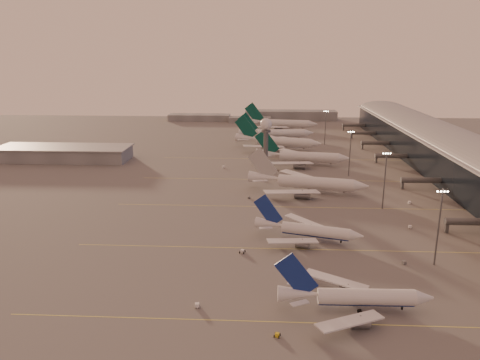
{
  "coord_description": "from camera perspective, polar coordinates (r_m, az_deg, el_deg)",
  "views": [
    {
      "loc": [
        4.01,
        -137.85,
        64.44
      ],
      "look_at": [
        -6.31,
        59.19,
        10.66
      ],
      "focal_mm": 35.0,
      "sensor_mm": 36.0,
      "label": 1
    }
  ],
  "objects": [
    {
      "name": "ground",
      "position": [
        152.22,
        1.22,
        -9.8
      ],
      "size": [
        700.0,
        700.0,
        0.0
      ],
      "primitive_type": "plane",
      "color": "#595656",
      "rests_on": "ground"
    },
    {
      "name": "taxiway_markings",
      "position": [
        205.93,
        10.11,
        -3.23
      ],
      "size": [
        180.0,
        185.25,
        0.02
      ],
      "color": "#E6DD51",
      "rests_on": "ground"
    },
    {
      "name": "terminal",
      "position": [
        274.18,
        25.21,
        2.44
      ],
      "size": [
        57.0,
        362.0,
        23.04
      ],
      "color": "black",
      "rests_on": "ground"
    },
    {
      "name": "hangar",
      "position": [
        310.15,
        -20.67,
        3.08
      ],
      "size": [
        82.0,
        27.0,
        8.5
      ],
      "color": "slate",
      "rests_on": "ground"
    },
    {
      "name": "radar_tower",
      "position": [
        261.5,
        3.19,
        5.65
      ],
      "size": [
        6.4,
        6.4,
        31.1
      ],
      "color": "#4E5055",
      "rests_on": "ground"
    },
    {
      "name": "mast_a",
      "position": [
        156.49,
        23.08,
        -4.93
      ],
      "size": [
        3.6,
        0.56,
        25.0
      ],
      "color": "#4E5055",
      "rests_on": "ground"
    },
    {
      "name": "mast_b",
      "position": [
        205.82,
        17.24,
        0.28
      ],
      "size": [
        3.6,
        0.56,
        25.0
      ],
      "color": "#4E5055",
      "rests_on": "ground"
    },
    {
      "name": "mast_c",
      "position": [
        257.13,
        13.26,
        3.46
      ],
      "size": [
        3.6,
        0.56,
        25.0
      ],
      "color": "#4E5055",
      "rests_on": "ground"
    },
    {
      "name": "mast_d",
      "position": [
        344.46,
        10.37,
        6.53
      ],
      "size": [
        3.6,
        0.56,
        25.0
      ],
      "color": "#4E5055",
      "rests_on": "ground"
    },
    {
      "name": "distant_horizon",
      "position": [
        466.94,
        2.83,
        7.78
      ],
      "size": [
        165.0,
        37.5,
        9.0
      ],
      "color": "slate",
      "rests_on": "ground"
    },
    {
      "name": "narrowbody_near",
      "position": [
        127.42,
        13.83,
        -13.95
      ],
      "size": [
        40.91,
        32.68,
        15.99
      ],
      "color": "silver",
      "rests_on": "ground"
    },
    {
      "name": "narrowbody_mid",
      "position": [
        168.46,
        8.25,
        -6.26
      ],
      "size": [
        38.55,
        30.32,
        15.46
      ],
      "color": "silver",
      "rests_on": "ground"
    },
    {
      "name": "widebody_white",
      "position": [
        225.17,
        8.23,
        -0.61
      ],
      "size": [
        57.19,
        45.31,
        20.45
      ],
      "color": "silver",
      "rests_on": "ground"
    },
    {
      "name": "greentail_a",
      "position": [
        280.64,
        7.62,
        2.6
      ],
      "size": [
        56.39,
        45.18,
        20.62
      ],
      "color": "silver",
      "rests_on": "ground"
    },
    {
      "name": "greentail_b",
      "position": [
        325.12,
        4.63,
        4.48
      ],
      "size": [
        60.04,
        47.75,
        22.5
      ],
      "color": "silver",
      "rests_on": "ground"
    },
    {
      "name": "greentail_c",
      "position": [
        360.07,
        4.48,
        5.49
      ],
      "size": [
        58.35,
        46.95,
        21.19
      ],
      "color": "silver",
      "rests_on": "ground"
    },
    {
      "name": "greentail_d",
      "position": [
        409.27,
        5.05,
        6.7
      ],
      "size": [
        62.99,
        50.5,
        23.0
      ],
      "color": "silver",
      "rests_on": "ground"
    },
    {
      "name": "gsv_truck_a",
      "position": [
        126.7,
        -5.01,
        -14.72
      ],
      "size": [
        6.48,
        3.28,
        2.5
      ],
      "color": "silver",
      "rests_on": "ground"
    },
    {
      "name": "gsv_tug_near",
      "position": [
        115.83,
        4.55,
        -18.33
      ],
      "size": [
        2.67,
        3.55,
        0.9
      ],
      "color": "gold",
      "rests_on": "ground"
    },
    {
      "name": "gsv_catering_a",
      "position": [
        157.85,
        19.47,
        -8.93
      ],
      "size": [
        5.7,
        4.21,
        4.28
      ],
      "color": "slate",
      "rests_on": "ground"
    },
    {
      "name": "gsv_tug_mid",
      "position": [
        157.36,
        0.29,
        -8.71
      ],
      "size": [
        4.31,
        3.35,
        1.08
      ],
      "color": "silver",
      "rests_on": "ground"
    },
    {
      "name": "gsv_truck_b",
      "position": [
        189.59,
        20.17,
        -5.22
      ],
      "size": [
        5.87,
        2.27,
        2.37
      ],
      "color": "silver",
      "rests_on": "ground"
    },
    {
      "name": "gsv_truck_c",
      "position": [
        213.98,
        1.16,
        -2.01
      ],
      "size": [
        4.02,
        4.89,
        1.91
      ],
      "color": "slate",
      "rests_on": "ground"
    },
    {
      "name": "gsv_catering_b",
      "position": [
        219.3,
        20.05,
        -2.17
      ],
      "size": [
        6.09,
        3.83,
        4.62
      ],
      "color": "silver",
      "rests_on": "ground"
    },
    {
      "name": "gsv_tug_far",
      "position": [
        244.74,
        2.67,
        0.1
      ],
      "size": [
        3.35,
        4.38,
        1.1
      ],
      "color": "silver",
      "rests_on": "ground"
    },
    {
      "name": "gsv_truck_d",
      "position": [
        271.07,
        -2.06,
        1.76
      ],
      "size": [
        4.0,
        6.65,
        2.53
      ],
      "color": "silver",
      "rests_on": "ground"
    },
    {
      "name": "gsv_tug_hangar",
      "position": [
        292.79,
        10.64,
        2.37
      ],
      "size": [
        3.56,
        2.21,
        1.0
      ],
      "color": "gold",
      "rests_on": "ground"
    }
  ]
}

